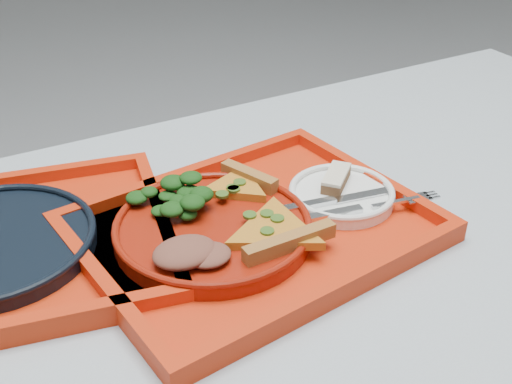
% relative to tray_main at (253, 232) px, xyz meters
% --- Properties ---
extents(table, '(1.60, 0.80, 0.75)m').
position_rel_tray_main_xyz_m(table, '(0.07, -0.00, -0.08)').
color(table, '#97A0A9').
rests_on(table, ground).
extents(tray_main, '(0.49, 0.40, 0.01)m').
position_rel_tray_main_xyz_m(tray_main, '(0.00, 0.00, 0.00)').
color(tray_main, red).
rests_on(tray_main, table).
extents(dinner_plate, '(0.26, 0.26, 0.02)m').
position_rel_tray_main_xyz_m(dinner_plate, '(-0.06, 0.01, 0.02)').
color(dinner_plate, maroon).
rests_on(dinner_plate, tray_main).
extents(side_plate, '(0.15, 0.15, 0.01)m').
position_rel_tray_main_xyz_m(side_plate, '(0.14, 0.00, 0.01)').
color(side_plate, white).
rests_on(side_plate, tray_main).
extents(pizza_slice_a, '(0.13, 0.15, 0.02)m').
position_rel_tray_main_xyz_m(pizza_slice_a, '(0.01, -0.05, 0.03)').
color(pizza_slice_a, gold).
rests_on(pizza_slice_a, dinner_plate).
extents(pizza_slice_b, '(0.13, 0.13, 0.02)m').
position_rel_tray_main_xyz_m(pizza_slice_b, '(0.01, 0.07, 0.03)').
color(pizza_slice_b, gold).
rests_on(pizza_slice_b, dinner_plate).
extents(salad_heap, '(0.09, 0.08, 0.04)m').
position_rel_tray_main_xyz_m(salad_heap, '(-0.08, 0.07, 0.05)').
color(salad_heap, black).
rests_on(salad_heap, dinner_plate).
extents(meat_portion, '(0.08, 0.06, 0.02)m').
position_rel_tray_main_xyz_m(meat_portion, '(-0.12, -0.04, 0.04)').
color(meat_portion, brown).
rests_on(meat_portion, dinner_plate).
extents(dessert_bar, '(0.07, 0.07, 0.02)m').
position_rel_tray_main_xyz_m(dessert_bar, '(0.15, 0.02, 0.03)').
color(dessert_bar, '#4B2819').
rests_on(dessert_bar, side_plate).
extents(knife, '(0.19, 0.05, 0.01)m').
position_rel_tray_main_xyz_m(knife, '(0.14, -0.02, 0.02)').
color(knife, silver).
rests_on(knife, side_plate).
extents(fork, '(0.19, 0.05, 0.01)m').
position_rel_tray_main_xyz_m(fork, '(0.16, -0.05, 0.02)').
color(fork, silver).
rests_on(fork, side_plate).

